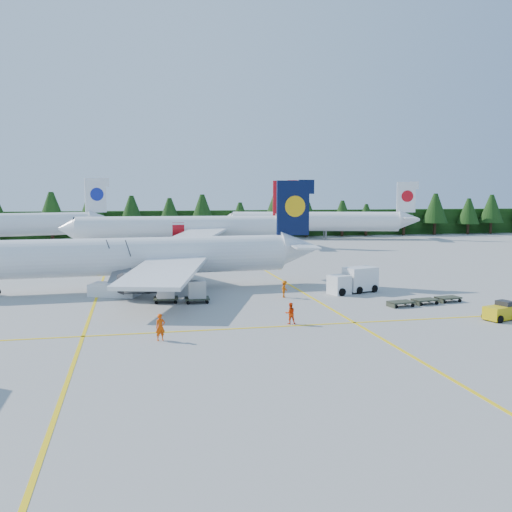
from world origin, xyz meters
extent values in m
plane|color=#999894|center=(0.00, 0.00, 0.00)|extent=(320.00, 320.00, 0.00)
cube|color=yellow|center=(-14.00, 20.00, 0.01)|extent=(0.25, 120.00, 0.01)
cube|color=yellow|center=(6.00, 20.00, 0.01)|extent=(0.25, 120.00, 0.01)
cube|color=yellow|center=(0.00, -6.00, 0.01)|extent=(80.00, 0.25, 0.01)
cube|color=black|center=(0.00, 82.00, 3.00)|extent=(220.00, 4.00, 6.00)
cylinder|color=white|center=(-11.12, 12.93, 3.46)|extent=(32.82, 5.37, 3.84)
cube|color=#061033|center=(6.64, 13.76, 8.26)|extent=(3.66, 0.51, 5.96)
cube|color=white|center=(-8.62, 21.23, 2.88)|extent=(10.48, 15.52, 1.09)
cylinder|color=slate|center=(-10.42, 18.54, 1.54)|extent=(3.36, 2.17, 2.02)
cube|color=white|center=(-7.86, 4.91, 2.88)|extent=(9.37, 15.42, 1.09)
cylinder|color=slate|center=(-9.90, 7.41, 1.54)|extent=(3.36, 2.17, 2.02)
cylinder|color=white|center=(-2.61, 56.15, 3.74)|extent=(35.49, 6.23, 4.15)
cone|color=white|center=(-21.69, 57.28, 3.74)|extent=(3.15, 4.32, 4.15)
cube|color=red|center=(16.56, 55.02, 8.93)|extent=(3.96, 0.60, 6.44)
cube|color=white|center=(1.02, 64.78, 3.11)|extent=(9.96, 16.64, 1.18)
cylinder|color=slate|center=(-1.22, 62.10, 1.66)|extent=(3.65, 2.39, 2.18)
cube|color=white|center=(-0.03, 47.16, 3.11)|extent=(11.48, 16.77, 1.18)
cylinder|color=slate|center=(-1.93, 50.08, 1.66)|extent=(3.65, 2.39, 2.18)
cylinder|color=slate|center=(-16.01, 56.95, 0.88)|extent=(0.25, 0.25, 1.77)
cube|color=white|center=(-17.68, 72.30, 9.44)|extent=(4.13, 1.45, 6.80)
cylinder|color=white|center=(28.24, 72.00, 3.78)|extent=(35.65, 12.74, 4.20)
cone|color=white|center=(9.50, 76.69, 3.78)|extent=(3.87, 4.79, 4.20)
cube|color=white|center=(47.08, 67.28, 9.03)|extent=(3.96, 1.33, 6.51)
cylinder|color=slate|center=(15.08, 75.29, 0.84)|extent=(0.25, 0.25, 1.68)
cube|color=white|center=(-12.32, 9.76, 0.60)|extent=(5.14, 3.92, 1.20)
cube|color=slate|center=(-11.52, 11.78, 2.51)|extent=(3.22, 4.68, 3.23)
cube|color=slate|center=(-10.72, 13.81, 3.98)|extent=(2.31, 1.94, 0.13)
cube|color=silver|center=(9.22, 6.08, 0.93)|extent=(2.24, 2.24, 1.86)
cube|color=black|center=(9.22, 6.08, 1.38)|extent=(1.96, 2.07, 0.80)
cube|color=silver|center=(11.75, 6.90, 1.33)|extent=(3.64, 2.84, 2.31)
cube|color=gold|center=(17.49, -7.47, 0.60)|extent=(2.87, 2.12, 1.01)
cube|color=black|center=(18.01, -7.30, 1.24)|extent=(1.25, 1.42, 0.46)
cube|color=#2F3325|center=(12.33, -0.91, 0.40)|extent=(2.29, 1.61, 0.12)
cube|color=#2F3325|center=(14.95, -0.36, 0.40)|extent=(2.29, 1.61, 0.12)
cube|color=#2F3325|center=(17.56, 0.18, 0.40)|extent=(2.29, 1.61, 0.12)
cube|color=#2F3325|center=(-7.68, 5.24, 0.40)|extent=(2.27, 1.80, 0.14)
cube|color=#A9ACAD|center=(-7.68, 5.24, 1.25)|extent=(1.62, 1.57, 1.55)
cube|color=#2F3325|center=(-4.92, 4.61, 0.40)|extent=(2.27, 1.80, 0.14)
cube|color=#A9ACAD|center=(-4.92, 4.61, 1.25)|extent=(1.62, 1.57, 1.55)
imported|color=#EE4805|center=(-8.79, -8.20, 0.91)|extent=(0.76, 0.61, 1.83)
imported|color=#FC3905|center=(1.07, -5.31, 0.82)|extent=(0.80, 0.63, 1.63)
imported|color=#D75304|center=(3.50, 5.42, 0.81)|extent=(0.75, 0.81, 1.62)
camera|label=1|loc=(-10.39, -46.24, 9.87)|focal=40.00mm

